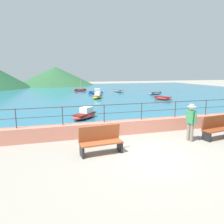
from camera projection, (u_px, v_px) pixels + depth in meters
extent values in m
plane|color=gray|center=(151.00, 156.00, 8.38)|extent=(120.00, 120.00, 0.00)
cube|color=tan|center=(123.00, 127.00, 11.32)|extent=(20.00, 0.56, 0.70)
cylinder|color=#383330|center=(16.00, 118.00, 9.70)|extent=(0.04, 0.04, 0.90)
cylinder|color=#383330|center=(63.00, 116.00, 10.29)|extent=(0.04, 0.04, 0.90)
cylinder|color=#383330|center=(104.00, 113.00, 10.88)|extent=(0.04, 0.04, 0.90)
cylinder|color=#383330|center=(142.00, 111.00, 11.47)|extent=(0.04, 0.04, 0.90)
cylinder|color=#383330|center=(175.00, 109.00, 12.05)|extent=(0.04, 0.04, 0.90)
cylinder|color=#383330|center=(206.00, 108.00, 12.64)|extent=(0.04, 0.04, 0.90)
cylinder|color=#383330|center=(123.00, 104.00, 11.10)|extent=(18.40, 0.04, 0.04)
cylinder|color=#383330|center=(123.00, 112.00, 11.17)|extent=(18.40, 0.03, 0.03)
cube|color=#236B89|center=(72.00, 93.00, 32.66)|extent=(64.00, 44.32, 0.06)
cone|color=#285633|center=(56.00, 76.00, 50.81)|extent=(18.05, 18.05, 4.28)
cube|color=#9E4C28|center=(101.00, 143.00, 8.52)|extent=(1.74, 0.66, 0.06)
cube|color=#9E4C28|center=(100.00, 133.00, 8.65)|extent=(1.71, 0.29, 0.64)
cube|color=black|center=(120.00, 146.00, 8.85)|extent=(0.12, 0.47, 0.43)
cube|color=black|center=(82.00, 152.00, 8.27)|extent=(0.12, 0.47, 0.43)
cube|color=brown|center=(219.00, 130.00, 10.47)|extent=(1.76, 0.77, 0.06)
cube|color=brown|center=(215.00, 122.00, 10.60)|extent=(1.70, 0.41, 0.64)
cube|color=black|center=(206.00, 137.00, 10.17)|extent=(0.15, 0.47, 0.43)
cylinder|color=slate|center=(189.00, 132.00, 10.22)|extent=(0.15, 0.15, 0.86)
cylinder|color=slate|center=(192.00, 133.00, 10.07)|extent=(0.15, 0.15, 0.86)
cube|color=#337F4C|center=(191.00, 117.00, 10.01)|extent=(0.30, 0.40, 0.60)
cylinder|color=#337F4C|center=(187.00, 117.00, 10.22)|extent=(0.09, 0.09, 0.52)
cylinder|color=#337F4C|center=(195.00, 119.00, 9.82)|extent=(0.09, 0.09, 0.52)
sphere|color=beige|center=(192.00, 108.00, 9.93)|extent=(0.22, 0.22, 0.22)
cylinder|color=beige|center=(192.00, 107.00, 9.92)|extent=(0.38, 0.38, 0.02)
cylinder|color=beige|center=(192.00, 105.00, 9.91)|extent=(0.20, 0.20, 0.10)
cylinder|color=#4C4C51|center=(204.00, 125.00, 11.79)|extent=(0.24, 0.24, 0.66)
ellipsoid|color=red|center=(163.00, 98.00, 24.54)|extent=(1.88, 2.45, 0.36)
cube|color=maroon|center=(163.00, 97.00, 24.51)|extent=(1.54, 1.98, 0.06)
ellipsoid|color=gray|center=(118.00, 91.00, 33.49)|extent=(1.58, 2.47, 0.36)
cube|color=#4D4D51|center=(118.00, 90.00, 33.47)|extent=(1.30, 1.99, 0.06)
ellipsoid|color=red|center=(84.00, 116.00, 14.77)|extent=(2.25, 2.27, 0.36)
cube|color=maroon|center=(84.00, 114.00, 14.75)|extent=(1.83, 1.85, 0.06)
cube|color=silver|center=(86.00, 110.00, 14.92)|extent=(1.01, 1.01, 0.40)
ellipsoid|color=gray|center=(155.00, 93.00, 30.19)|extent=(2.46, 1.52, 0.36)
cube|color=#4D4D51|center=(155.00, 92.00, 30.16)|extent=(1.98, 1.26, 0.06)
ellipsoid|color=gold|center=(97.00, 97.00, 25.74)|extent=(1.93, 2.44, 0.36)
cube|color=brown|center=(97.00, 96.00, 25.71)|extent=(1.58, 1.98, 0.06)
cube|color=silver|center=(98.00, 93.00, 25.91)|extent=(0.95, 1.01, 0.40)
ellipsoid|color=red|center=(80.00, 90.00, 35.08)|extent=(2.37, 1.09, 0.36)
cube|color=maroon|center=(80.00, 89.00, 35.05)|extent=(1.90, 0.92, 0.06)
cylinder|color=#B2A899|center=(80.00, 85.00, 34.95)|extent=(0.06, 0.06, 1.39)
ellipsoid|color=#2D4C9E|center=(96.00, 93.00, 30.93)|extent=(2.43, 1.33, 0.36)
cube|color=navy|center=(96.00, 91.00, 30.90)|extent=(1.95, 1.11, 0.06)
cube|color=silver|center=(97.00, 90.00, 30.88)|extent=(0.91, 0.78, 0.40)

